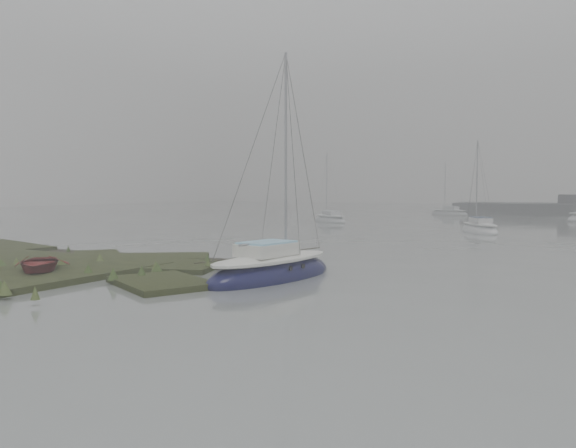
% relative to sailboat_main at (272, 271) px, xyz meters
% --- Properties ---
extents(ground, '(160.00, 160.00, 0.00)m').
position_rel_sailboat_main_xyz_m(ground, '(-2.93, 27.56, -0.27)').
color(ground, slate).
rests_on(ground, ground).
extents(sailboat_main, '(2.92, 6.32, 8.58)m').
position_rel_sailboat_main_xyz_m(sailboat_main, '(0.00, 0.00, 0.00)').
color(sailboat_main, '#0C0D34').
rests_on(sailboat_main, ground).
extents(sailboat_white, '(4.21, 5.26, 7.28)m').
position_rel_sailboat_main_xyz_m(sailboat_white, '(2.14, 25.54, -0.04)').
color(sailboat_white, white).
rests_on(sailboat_white, ground).
extents(sailboat_far_a, '(5.11, 4.31, 7.18)m').
position_rel_sailboat_main_xyz_m(sailboat_far_a, '(-12.83, 31.84, -0.04)').
color(sailboat_far_a, '#B7BEC1').
rests_on(sailboat_far_a, ground).
extents(sailboat_far_c, '(5.24, 3.28, 7.03)m').
position_rel_sailboat_main_xyz_m(sailboat_far_c, '(-6.42, 51.99, -0.05)').
color(sailboat_far_c, '#9EA2A7').
rests_on(sailboat_far_c, ground).
extents(dinghy, '(3.26, 3.26, 0.56)m').
position_rel_sailboat_main_xyz_m(dinghy, '(-7.46, -3.74, 0.23)').
color(dinghy, maroon).
rests_on(dinghy, marsh_bank).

